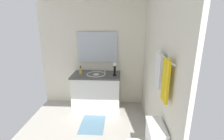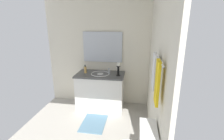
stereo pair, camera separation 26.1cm
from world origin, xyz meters
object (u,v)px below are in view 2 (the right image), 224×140
object	(u,v)px
towel_near_vanity	(154,71)
bath_mat	(94,123)
sink_basin	(100,76)
mirror	(103,47)
soap_bottle	(85,70)
towel_center	(157,83)
vanity_cabinet	(101,91)
towel_bar	(159,59)
candle_holder_tall	(118,69)

from	to	relation	value
towel_near_vanity	bath_mat	distance (m)	1.77
sink_basin	mirror	distance (m)	0.63
sink_basin	soap_bottle	size ratio (longest dim) A/B	2.23
mirror	towel_center	distance (m)	2.18
vanity_cabinet	towel_bar	distance (m)	2.10
towel_near_vanity	bath_mat	size ratio (longest dim) A/B	0.69
towel_center	candle_holder_tall	bearing A→B (deg)	-160.32
mirror	soap_bottle	world-z (taller)	mirror
vanity_cabinet	mirror	world-z (taller)	mirror
mirror	soap_bottle	size ratio (longest dim) A/B	4.82
candle_holder_tall	towel_bar	world-z (taller)	towel_bar
vanity_cabinet	towel_near_vanity	distance (m)	1.89
sink_basin	towel_near_vanity	distance (m)	1.74
towel_near_vanity	towel_bar	bearing A→B (deg)	6.29
vanity_cabinet	towel_center	distance (m)	2.12
sink_basin	towel_bar	world-z (taller)	towel_bar
towel_bar	candle_holder_tall	bearing A→B (deg)	-157.68
candle_holder_tall	sink_basin	bearing A→B (deg)	-98.25
vanity_cabinet	towel_center	bearing A→B (deg)	30.20
vanity_cabinet	soap_bottle	world-z (taller)	soap_bottle
towel_center	towel_bar	bearing A→B (deg)	173.71
mirror	candle_holder_tall	size ratio (longest dim) A/B	3.20
candle_holder_tall	towel_near_vanity	bearing A→B (deg)	24.17
towel_bar	towel_center	world-z (taller)	towel_center
bath_mat	towel_bar	bearing A→B (deg)	48.35
soap_bottle	bath_mat	world-z (taller)	soap_bottle
sink_basin	mirror	bearing A→B (deg)	-179.80
candle_holder_tall	soap_bottle	distance (m)	0.73
vanity_cabinet	towel_near_vanity	size ratio (longest dim) A/B	2.48
soap_bottle	towel_near_vanity	distance (m)	1.93
vanity_cabinet	towel_center	xyz separation A→B (m)	(1.67, 0.97, 0.88)
candle_holder_tall	towel_near_vanity	world-z (taller)	towel_near_vanity
vanity_cabinet	candle_holder_tall	xyz separation A→B (m)	(0.06, 0.39, 0.54)
sink_basin	towel_center	xyz separation A→B (m)	(1.67, 0.97, 0.52)
soap_bottle	towel_near_vanity	xyz separation A→B (m)	(1.36, 1.30, 0.43)
towel_bar	vanity_cabinet	bearing A→B (deg)	-146.69
vanity_cabinet	mirror	xyz separation A→B (m)	(-0.28, 0.00, 0.93)
sink_basin	soap_bottle	world-z (taller)	soap_bottle
mirror	soap_bottle	bearing A→B (deg)	-51.45
mirror	towel_bar	bearing A→B (deg)	28.98
candle_holder_tall	soap_bottle	size ratio (longest dim) A/B	1.51
towel_bar	towel_center	size ratio (longest dim) A/B	1.43
bath_mat	towel_center	bearing A→B (deg)	42.95
candle_holder_tall	towel_near_vanity	size ratio (longest dim) A/B	0.65
candle_holder_tall	soap_bottle	world-z (taller)	candle_holder_tall
sink_basin	towel_near_vanity	size ratio (longest dim) A/B	0.97
mirror	bath_mat	distance (m)	1.60
vanity_cabinet	towel_center	world-z (taller)	towel_center
sink_basin	towel_center	world-z (taller)	towel_center
candle_holder_tall	towel_near_vanity	distance (m)	1.45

